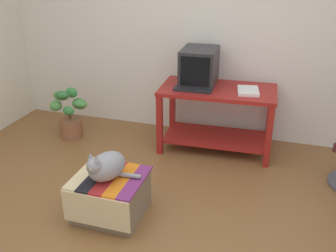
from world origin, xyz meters
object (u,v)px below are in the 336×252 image
Objects in this scene: ottoman_with_blanket at (110,195)px; potted_plant at (70,115)px; cat at (106,166)px; tv_monitor at (199,67)px; keyboard at (193,90)px; book at (248,91)px; desk at (217,108)px.

potted_plant is (-1.10, 1.23, 0.09)m from ottoman_with_blanket.
cat is 0.71× the size of potted_plant.
ottoman_with_blanket is (-0.38, -1.53, -0.72)m from tv_monitor.
ottoman_with_blanket is at bearing -48.35° from potted_plant.
ottoman_with_blanket is (-0.37, -1.30, -0.54)m from keyboard.
ottoman_with_blanket is 0.94× the size of potted_plant.
keyboard is at bearing 94.53° from cat.
keyboard reaches higher than cat.
ottoman_with_blanket is at bearing 106.56° from cat.
book reaches higher than keyboard.
tv_monitor is at bearing 159.05° from book.
book reaches higher than cat.
book is (0.56, 0.12, 0.00)m from keyboard.
tv_monitor is 1.19× the size of cat.
cat is at bearing -49.13° from potted_plant.
book is 1.78m from ottoman_with_blanket.
desk is 2.93× the size of cat.
desk is at bearing 31.43° from keyboard.
book is 2.08m from potted_plant.
tv_monitor reaches higher than cat.
book is at bearing 56.90° from ottoman_with_blanket.
keyboard is 1.40m from cat.
book is 0.49× the size of potted_plant.
tv_monitor is 1.27× the size of keyboard.
keyboard is 0.70× the size of ottoman_with_blanket.
tv_monitor is 1.74m from ottoman_with_blanket.
tv_monitor is at bearing 86.70° from keyboard.
cat reaches higher than potted_plant.
desk reaches higher than potted_plant.
tv_monitor is at bearing 158.50° from desk.
desk is at bearing 7.46° from potted_plant.
book is 0.69× the size of cat.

